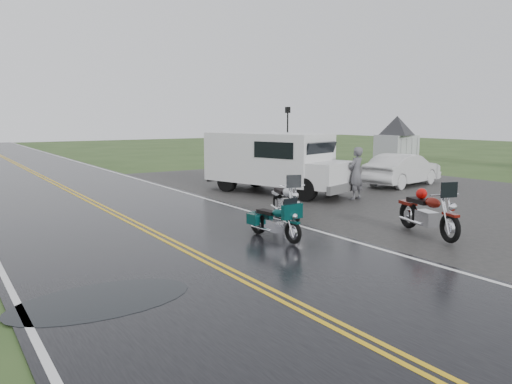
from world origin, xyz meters
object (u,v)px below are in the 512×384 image
at_px(motorcycle_teal, 293,224).
at_px(sedan_white, 403,170).
at_px(motorcycle_red, 451,216).
at_px(van_white, 306,168).
at_px(visitor_center, 397,129).
at_px(motorcycle_silver, 295,203).
at_px(lamp_post_far_right, 287,138).
at_px(person_at_van, 356,174).

xyz_separation_m(motorcycle_teal, sedan_white, (10.74, 5.84, 0.17)).
bearing_deg(motorcycle_red, van_white, 98.83).
bearing_deg(visitor_center, van_white, -150.74).
height_order(motorcycle_silver, sedan_white, sedan_white).
bearing_deg(motorcycle_silver, motorcycle_red, -42.23).
relative_size(motorcycle_red, lamp_post_far_right, 0.66).
bearing_deg(motorcycle_silver, lamp_post_far_right, 73.91).
distance_m(motorcycle_silver, lamp_post_far_right, 15.85).
bearing_deg(motorcycle_red, motorcycle_teal, 165.34).
height_order(visitor_center, sedan_white, visitor_center).
distance_m(visitor_center, motorcycle_red, 20.42).
relative_size(motorcycle_teal, motorcycle_silver, 0.79).
xyz_separation_m(motorcycle_silver, lamp_post_far_right, (9.31, 12.78, 1.18)).
relative_size(van_white, person_at_van, 3.26).
xyz_separation_m(motorcycle_red, lamp_post_far_right, (7.39, 16.41, 1.15)).
bearing_deg(motorcycle_teal, lamp_post_far_right, 48.66).
xyz_separation_m(visitor_center, person_at_van, (-11.52, -8.17, -1.41)).
distance_m(motorcycle_teal, sedan_white, 12.23).
xyz_separation_m(van_white, person_at_van, (1.83, -0.69, -0.28)).
bearing_deg(motorcycle_silver, van_white, 66.96).
relative_size(motorcycle_silver, person_at_van, 1.21).
bearing_deg(sedan_white, lamp_post_far_right, -9.54).
xyz_separation_m(motorcycle_teal, van_white, (4.28, 4.82, 0.71)).
relative_size(motorcycle_silver, sedan_white, 0.54).
height_order(motorcycle_silver, lamp_post_far_right, lamp_post_far_right).
distance_m(motorcycle_red, lamp_post_far_right, 18.04).
height_order(motorcycle_red, motorcycle_teal, motorcycle_red).
relative_size(motorcycle_red, sedan_white, 0.56).
relative_size(motorcycle_silver, lamp_post_far_right, 0.63).
distance_m(motorcycle_red, sedan_white, 10.90).
distance_m(visitor_center, sedan_white, 9.60).
bearing_deg(motorcycle_red, visitor_center, 62.63).
bearing_deg(visitor_center, motorcycle_teal, -145.11).
distance_m(visitor_center, person_at_van, 14.19).
relative_size(visitor_center, motorcycle_teal, 8.52).
xyz_separation_m(visitor_center, motorcycle_silver, (-16.36, -10.70, -1.70)).
height_order(motorcycle_teal, lamp_post_far_right, lamp_post_far_right).
bearing_deg(van_white, lamp_post_far_right, 38.75).
relative_size(motorcycle_red, person_at_van, 1.25).
height_order(motorcycle_teal, person_at_van, person_at_van).
bearing_deg(visitor_center, motorcycle_red, -135.21).
bearing_deg(sedan_white, motorcycle_teal, 107.95).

